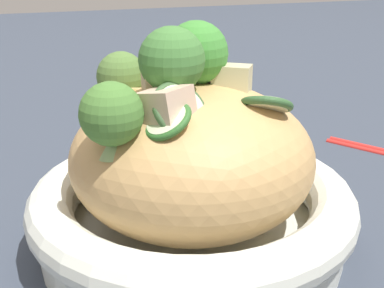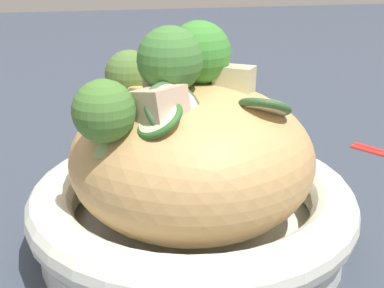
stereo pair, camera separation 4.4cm
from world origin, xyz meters
TOP-DOWN VIEW (x-y plane):
  - ground_plane at (0.00, 0.00)m, footprint 3.00×3.00m
  - serving_bowl at (0.00, 0.00)m, footprint 0.27×0.27m
  - noodle_heap at (-0.00, -0.00)m, footprint 0.20×0.20m
  - broccoli_florets at (-0.01, -0.03)m, footprint 0.17×0.14m
  - carrot_coins at (-0.02, -0.00)m, footprint 0.11×0.08m
  - zucchini_slices at (0.04, 0.00)m, footprint 0.06×0.13m
  - chicken_chunks at (0.01, -0.01)m, footprint 0.09×0.11m

SIDE VIEW (x-z plane):
  - ground_plane at x=0.00m, z-range 0.00..0.00m
  - serving_bowl at x=0.00m, z-range 0.00..0.06m
  - noodle_heap at x=0.00m, z-range 0.02..0.14m
  - zucchini_slices at x=0.04m, z-range 0.11..0.15m
  - carrot_coins at x=-0.02m, z-range 0.11..0.16m
  - chicken_chunks at x=0.01m, z-range 0.12..0.16m
  - broccoli_florets at x=-0.01m, z-range 0.11..0.19m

